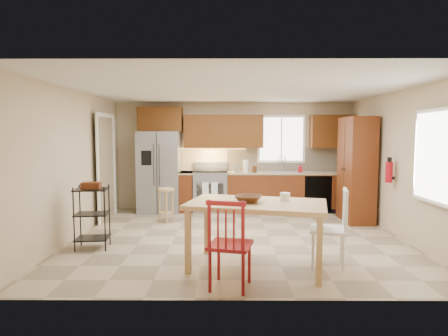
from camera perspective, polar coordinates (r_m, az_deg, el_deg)
floor at (r=6.55m, az=2.06°, el=-10.39°), size 5.50×5.50×0.00m
ceiling at (r=6.36m, az=2.13°, el=11.89°), size 5.50×5.00×0.02m
wall_back at (r=8.82m, az=1.58°, el=1.84°), size 5.50×0.02×2.50m
wall_front at (r=3.84m, az=3.27°, el=-2.28°), size 5.50×0.02×2.50m
wall_left at (r=6.82m, az=-21.68°, el=0.55°), size 0.02×5.00×2.50m
wall_right at (r=6.98m, az=25.28°, el=0.52°), size 0.02×5.00×2.50m
refrigerator at (r=8.60m, az=-9.76°, el=-0.59°), size 0.92×0.75×1.82m
range_stove at (r=8.59m, az=-2.06°, el=-3.55°), size 0.76×0.63×0.92m
base_cabinet_narrow at (r=8.65m, az=-5.71°, el=-3.58°), size 0.30×0.60×0.90m
base_cabinet_run at (r=8.73m, az=10.12°, el=-3.55°), size 2.92×0.60×0.90m
dishwasher at (r=8.57m, az=14.15°, el=-3.79°), size 0.60×0.02×0.78m
backsplash at (r=8.94m, az=9.88°, el=1.32°), size 2.92×0.03×0.55m
upper_over_fridge at (r=8.77m, az=-9.65°, el=7.30°), size 1.00×0.35×0.55m
upper_left_block at (r=8.63m, az=-0.05°, el=5.59°), size 1.80×0.35×0.75m
upper_right_block at (r=8.97m, az=16.19°, el=5.37°), size 1.00×0.35×0.75m
window_back at (r=8.88m, az=8.72°, el=4.38°), size 1.12×0.04×1.12m
sink at (r=8.65m, az=8.92°, el=-0.88°), size 0.62×0.46×0.16m
undercab_glow at (r=8.62m, az=-2.05°, el=2.96°), size 1.60×0.30×0.01m
soap_bottle at (r=8.61m, az=11.54°, el=-0.04°), size 0.09×0.09×0.19m
paper_towel at (r=8.50m, az=3.31°, el=0.29°), size 0.12×0.12×0.28m
canister_steel at (r=8.49m, az=1.96°, el=-0.05°), size 0.11×0.11×0.18m
canister_wood at (r=8.49m, az=4.67°, el=-0.20°), size 0.10×0.10×0.14m
pantry at (r=7.98m, az=19.51°, el=-0.22°), size 0.50×0.95×2.10m
fire_extinguisher at (r=7.08m, az=23.84°, el=-0.59°), size 0.12×0.12×0.36m
window_right at (r=5.91m, az=29.44°, el=1.58°), size 0.04×1.02×1.32m
doorway at (r=8.03m, az=-17.64°, el=-0.14°), size 0.04×0.95×2.10m
dining_table at (r=4.99m, az=4.96°, el=-10.22°), size 1.94×1.38×0.86m
chair_red at (r=4.32m, az=0.96°, el=-11.39°), size 0.59×0.59×1.03m
chair_white at (r=5.18m, az=15.58°, el=-8.81°), size 0.59×0.59×1.03m
table_bowl at (r=4.89m, az=3.71°, el=-5.25°), size 0.43×0.43×0.09m
table_jar at (r=5.04m, az=9.27°, el=-4.61°), size 0.18×0.18×0.17m
bar_stool at (r=7.59m, az=-8.81°, el=-5.65°), size 0.40×0.40×0.68m
utility_cart at (r=6.11m, az=-19.44°, el=-7.10°), size 0.52×0.43×0.97m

